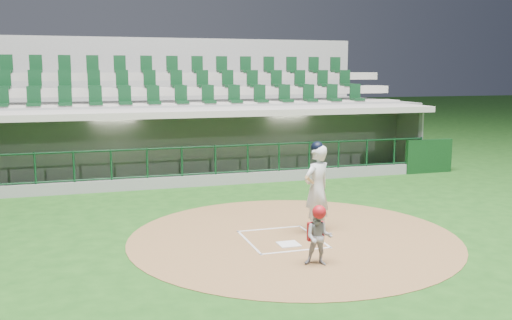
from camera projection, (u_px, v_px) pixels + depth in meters
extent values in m
plane|color=#184313|center=(278.00, 236.00, 12.58)|extent=(120.00, 120.00, 0.00)
cylinder|color=brown|center=(293.00, 237.00, 12.48)|extent=(7.20, 7.20, 0.01)
cube|color=silver|center=(289.00, 244.00, 11.92)|extent=(0.43, 0.43, 0.02)
cube|color=silver|center=(249.00, 242.00, 12.08)|extent=(0.05, 1.80, 0.01)
cube|color=white|center=(314.00, 236.00, 12.51)|extent=(0.05, 1.80, 0.01)
cube|color=white|center=(270.00, 229.00, 13.10)|extent=(1.55, 0.05, 0.01)
cube|color=white|center=(296.00, 251.00, 11.49)|extent=(1.55, 0.05, 0.01)
cube|color=slate|center=(206.00, 192.00, 19.74)|extent=(15.00, 3.00, 0.10)
cube|color=gray|center=(196.00, 147.00, 21.04)|extent=(15.00, 0.20, 2.70)
cube|color=#B7B0A2|center=(196.00, 140.00, 20.88)|extent=(13.50, 0.04, 0.90)
cube|color=slate|center=(398.00, 144.00, 21.72)|extent=(0.20, 3.00, 2.70)
cube|color=#9E978E|center=(206.00, 111.00, 19.07)|extent=(15.40, 3.50, 0.20)
cube|color=slate|center=(216.00, 181.00, 18.17)|extent=(15.00, 0.15, 0.40)
cube|color=black|center=(215.00, 131.00, 17.93)|extent=(15.00, 0.01, 0.95)
cube|color=brown|center=(199.00, 179.00, 20.69)|extent=(12.75, 0.40, 0.45)
cube|color=white|center=(114.00, 116.00, 18.44)|extent=(1.30, 0.35, 0.04)
cube|color=white|center=(287.00, 112.00, 20.20)|extent=(1.30, 0.35, 0.04)
cube|color=black|center=(429.00, 156.00, 20.34)|extent=(1.80, 0.18, 1.20)
imported|color=#A91215|center=(41.00, 173.00, 18.62)|extent=(1.14, 0.78, 1.62)
imported|color=#9F1A11|center=(148.00, 163.00, 20.00)|extent=(1.15, 0.74, 1.82)
imported|color=#A61B11|center=(257.00, 158.00, 20.82)|extent=(0.99, 0.69, 1.92)
imported|color=#AC1214|center=(318.00, 157.00, 21.55)|extent=(1.65, 0.60, 1.75)
cube|color=slate|center=(188.00, 134.00, 22.55)|extent=(17.00, 6.50, 2.50)
cube|color=#ACA59C|center=(194.00, 107.00, 20.95)|extent=(16.60, 0.95, 0.30)
cube|color=#A09A91|center=(189.00, 91.00, 21.77)|extent=(16.60, 0.95, 0.30)
cube|color=gray|center=(185.00, 76.00, 22.58)|extent=(16.60, 0.95, 0.30)
cube|color=gray|center=(173.00, 96.00, 25.50)|extent=(17.00, 0.25, 5.05)
imported|color=silver|center=(317.00, 189.00, 12.72)|extent=(0.85, 0.73, 1.98)
sphere|color=black|center=(317.00, 148.00, 12.57)|extent=(0.28, 0.28, 0.28)
cylinder|color=tan|center=(311.00, 181.00, 12.37)|extent=(0.58, 0.79, 0.39)
imported|color=#98999E|center=(319.00, 237.00, 10.60)|extent=(0.64, 0.58, 1.07)
sphere|color=#AF121A|center=(319.00, 212.00, 10.52)|extent=(0.26, 0.26, 0.26)
cube|color=maroon|center=(316.00, 231.00, 10.73)|extent=(0.32, 0.10, 0.35)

